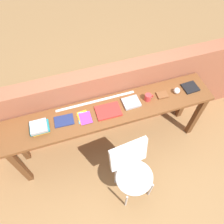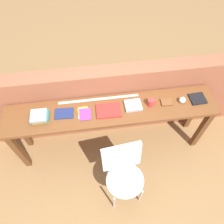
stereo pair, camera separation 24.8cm
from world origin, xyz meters
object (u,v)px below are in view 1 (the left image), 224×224
(chair_white_moulded, at_px, (132,169))
(book_open_centre, at_px, (108,111))
(sports_ball_small, at_px, (177,91))
(book_repair_rightmost, at_px, (190,87))
(mug, at_px, (148,97))
(pamphlet_pile_colourful, at_px, (84,118))
(book_stack_leftmost, at_px, (39,128))
(leather_journal_brown, at_px, (162,95))
(magazine_cycling, at_px, (64,121))

(chair_white_moulded, height_order, book_open_centre, book_open_centre)
(sports_ball_small, bearing_deg, book_repair_rightmost, 4.37)
(mug, distance_m, book_repair_rightmost, 0.58)
(pamphlet_pile_colourful, bearing_deg, chair_white_moulded, -58.53)
(mug, bearing_deg, book_stack_leftmost, -178.74)
(book_stack_leftmost, xyz_separation_m, book_repair_rightmost, (1.85, 0.04, -0.04))
(chair_white_moulded, bearing_deg, sports_ball_small, 38.83)
(book_stack_leftmost, bearing_deg, book_open_centre, 0.31)
(book_stack_leftmost, height_order, leather_journal_brown, book_stack_leftmost)
(chair_white_moulded, relative_size, sports_ball_small, 11.69)
(book_open_centre, distance_m, sports_ball_small, 0.88)
(magazine_cycling, xyz_separation_m, sports_ball_small, (1.38, -0.01, 0.03))
(magazine_cycling, height_order, leather_journal_brown, leather_journal_brown)
(book_stack_leftmost, bearing_deg, book_repair_rightmost, 1.09)
(mug, bearing_deg, sports_ball_small, -1.23)
(pamphlet_pile_colourful, bearing_deg, leather_journal_brown, 1.56)
(chair_white_moulded, relative_size, mug, 8.10)
(pamphlet_pile_colourful, distance_m, book_repair_rightmost, 1.36)
(sports_ball_small, bearing_deg, magazine_cycling, 179.48)
(book_open_centre, bearing_deg, mug, 4.03)
(magazine_cycling, bearing_deg, book_open_centre, -0.21)
(pamphlet_pile_colourful, height_order, sports_ball_small, sports_ball_small)
(pamphlet_pile_colourful, xyz_separation_m, sports_ball_small, (1.16, 0.02, 0.03))
(leather_journal_brown, bearing_deg, sports_ball_small, 0.32)
(leather_journal_brown, bearing_deg, magazine_cycling, -176.72)
(leather_journal_brown, relative_size, book_repair_rightmost, 0.72)
(book_stack_leftmost, bearing_deg, chair_white_moulded, -35.30)
(book_open_centre, height_order, mug, mug)
(book_repair_rightmost, bearing_deg, chair_white_moulded, -149.27)
(pamphlet_pile_colourful, relative_size, sports_ball_small, 2.55)
(magazine_cycling, xyz_separation_m, mug, (1.01, -0.00, 0.04))
(chair_white_moulded, bearing_deg, magazine_cycling, 132.90)
(pamphlet_pile_colourful, xyz_separation_m, book_repair_rightmost, (1.36, 0.03, 0.00))
(book_stack_leftmost, xyz_separation_m, leather_journal_brown, (1.47, 0.03, -0.03))
(book_repair_rightmost, bearing_deg, mug, 178.16)
(sports_ball_small, height_order, book_repair_rightmost, sports_ball_small)
(mug, distance_m, leather_journal_brown, 0.20)
(magazine_cycling, relative_size, book_open_centre, 0.76)
(chair_white_moulded, height_order, mug, mug)
(book_stack_leftmost, xyz_separation_m, magazine_cycling, (0.27, 0.03, -0.04))
(book_stack_leftmost, height_order, sports_ball_small, book_stack_leftmost)
(book_open_centre, bearing_deg, sports_ball_small, 2.34)
(pamphlet_pile_colourful, bearing_deg, book_stack_leftmost, -179.63)
(pamphlet_pile_colourful, height_order, book_open_centre, book_open_centre)
(leather_journal_brown, bearing_deg, book_open_centre, -174.47)
(magazine_cycling, bearing_deg, sports_ball_small, 2.47)
(book_stack_leftmost, xyz_separation_m, mug, (1.27, 0.03, -0.00))
(pamphlet_pile_colourful, xyz_separation_m, leather_journal_brown, (0.98, 0.03, 0.01))
(mug, relative_size, leather_journal_brown, 0.85)
(book_open_centre, xyz_separation_m, book_repair_rightmost, (1.08, 0.03, -0.00))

